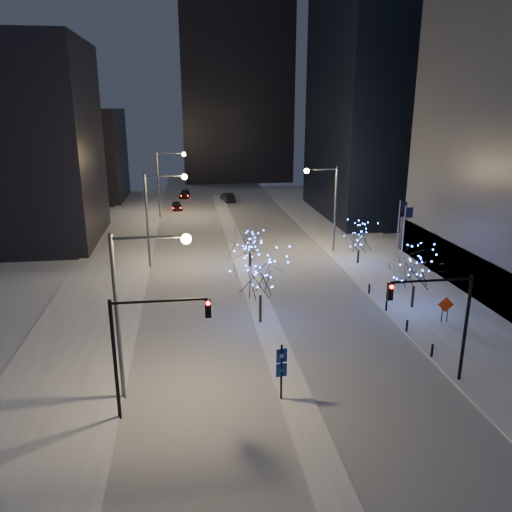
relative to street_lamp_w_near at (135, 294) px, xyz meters
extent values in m
plane|color=white|center=(8.94, -2.00, -6.50)|extent=(160.00, 160.00, 0.00)
cube|color=#9DA1AB|center=(8.94, 33.00, -6.49)|extent=(20.00, 130.00, 0.02)
cube|color=white|center=(8.94, 28.00, -6.42)|extent=(2.00, 80.00, 0.15)
cube|color=white|center=(23.94, 18.00, -6.42)|extent=(10.00, 90.00, 0.15)
cube|color=white|center=(-5.06, 18.00, -6.42)|extent=(8.00, 90.00, 0.15)
cube|color=black|center=(-17.06, 68.00, 1.50)|extent=(18.00, 16.00, 16.00)
cube|color=black|center=(14.94, 90.00, 14.50)|extent=(24.00, 14.00, 42.00)
cylinder|color=#595E66|center=(-1.06, 0.00, -1.50)|extent=(0.24, 0.24, 10.00)
cylinder|color=#595E66|center=(0.94, 0.00, 3.20)|extent=(4.00, 0.16, 0.16)
sphere|color=#FFD47F|center=(2.94, 0.00, 3.05)|extent=(0.56, 0.56, 0.56)
cylinder|color=#595E66|center=(-1.06, 25.00, -1.50)|extent=(0.24, 0.24, 10.00)
cylinder|color=#595E66|center=(0.94, 25.00, 3.20)|extent=(4.00, 0.16, 0.16)
sphere|color=#FFD47F|center=(2.94, 25.00, 3.05)|extent=(0.56, 0.56, 0.56)
cylinder|color=#595E66|center=(-1.06, 50.00, -1.50)|extent=(0.24, 0.24, 10.00)
cylinder|color=#595E66|center=(0.94, 50.00, 3.20)|extent=(4.00, 0.16, 0.16)
sphere|color=#FFD47F|center=(2.94, 50.00, 3.05)|extent=(0.56, 0.56, 0.56)
cylinder|color=#595E66|center=(19.94, 28.00, -1.50)|extent=(0.24, 0.24, 10.00)
cylinder|color=#595E66|center=(18.19, 28.00, 3.20)|extent=(3.50, 0.16, 0.16)
sphere|color=#FFD47F|center=(16.44, 28.00, 3.05)|extent=(0.56, 0.56, 0.56)
cylinder|color=black|center=(-1.06, -2.00, -3.00)|extent=(0.20, 0.20, 7.00)
cylinder|color=black|center=(1.44, -2.00, 0.30)|extent=(5.00, 0.14, 0.14)
cube|color=black|center=(3.94, -2.00, -0.25)|extent=(0.32, 0.28, 1.00)
sphere|color=#FF0C05|center=(3.94, -2.18, 0.10)|extent=(0.22, 0.22, 0.22)
cylinder|color=black|center=(19.44, -1.00, -3.00)|extent=(0.20, 0.20, 7.00)
cylinder|color=black|center=(16.94, -1.00, 0.30)|extent=(5.00, 0.14, 0.14)
cube|color=black|center=(14.44, -1.00, -0.25)|extent=(0.32, 0.28, 1.00)
sphere|color=#FF0C05|center=(14.44, -1.18, 0.10)|extent=(0.22, 0.22, 0.22)
cylinder|color=silver|center=(21.94, 14.00, -2.35)|extent=(0.10, 0.10, 8.00)
cube|color=black|center=(22.29, 14.00, 1.05)|extent=(0.70, 0.03, 0.90)
cylinder|color=silver|center=(22.54, 16.50, -2.35)|extent=(0.10, 0.10, 8.00)
cube|color=black|center=(22.89, 16.50, 1.05)|extent=(0.70, 0.03, 0.90)
cylinder|color=black|center=(19.14, 2.00, -5.90)|extent=(0.16, 0.16, 0.90)
cylinder|color=black|center=(19.14, 6.00, -5.90)|extent=(0.16, 0.16, 0.90)
cylinder|color=black|center=(19.14, 10.00, -5.90)|extent=(0.16, 0.16, 0.90)
cylinder|color=black|center=(19.14, 14.00, -5.90)|extent=(0.16, 0.16, 0.90)
imported|color=black|center=(1.46, 55.74, -5.84)|extent=(1.90, 3.99, 1.32)
imported|color=black|center=(10.44, 62.04, -5.72)|extent=(2.45, 4.97, 1.57)
imported|color=black|center=(2.75, 67.08, -5.87)|extent=(2.29, 4.54, 1.26)
cylinder|color=black|center=(8.44, 9.24, -5.24)|extent=(0.22, 0.22, 2.23)
cylinder|color=black|center=(9.44, 23.47, -5.59)|extent=(0.22, 0.22, 1.51)
cylinder|color=black|center=(21.61, 10.45, -5.42)|extent=(0.22, 0.22, 1.85)
cylinder|color=black|center=(21.20, 22.99, -5.64)|extent=(0.22, 0.22, 1.42)
cylinder|color=black|center=(8.04, -1.53, -4.71)|extent=(0.12, 0.12, 3.58)
cube|color=#0E329A|center=(8.04, -1.53, -3.58)|extent=(0.64, 0.18, 0.82)
cube|color=#0E329A|center=(8.04, -1.53, -4.50)|extent=(0.64, 0.18, 0.82)
cylinder|color=black|center=(22.55, 7.19, -5.73)|extent=(0.07, 0.07, 1.25)
cylinder|color=black|center=(23.00, 7.19, -5.73)|extent=(0.07, 0.07, 1.25)
cube|color=#FA440D|center=(22.77, 7.19, -4.87)|extent=(1.28, 0.22, 1.28)
camera|label=1|loc=(3.03, -26.51, 10.00)|focal=35.00mm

